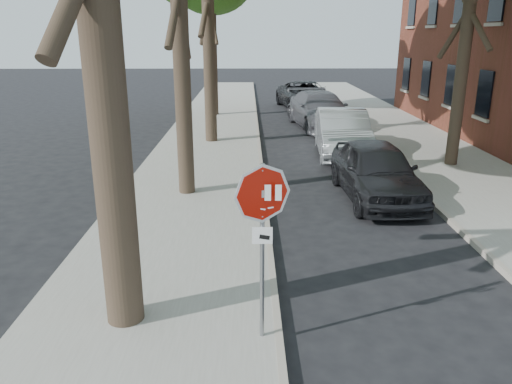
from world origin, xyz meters
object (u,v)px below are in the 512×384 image
(car_b, at_px, (342,133))
(car_d, at_px, (305,96))
(car_a, at_px, (376,171))
(stop_sign, at_px, (262,219))
(car_c, at_px, (320,110))

(car_b, bearing_deg, car_d, 94.18)
(car_a, bearing_deg, stop_sign, -118.06)
(stop_sign, distance_m, car_a, 7.59)
(car_a, height_order, car_d, car_d)
(stop_sign, distance_m, car_c, 17.92)
(stop_sign, relative_size, car_a, 0.57)
(car_d, bearing_deg, stop_sign, -105.22)
(car_a, xyz_separation_m, car_c, (-0.03, 10.85, 0.05))
(stop_sign, height_order, car_b, stop_sign)
(car_c, distance_m, car_d, 6.09)
(car_c, bearing_deg, car_d, 82.36)
(car_b, bearing_deg, car_c, 94.21)
(stop_sign, relative_size, car_d, 0.45)
(car_b, xyz_separation_m, car_d, (-0.05, 11.81, -0.03))
(car_b, bearing_deg, car_a, -86.06)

